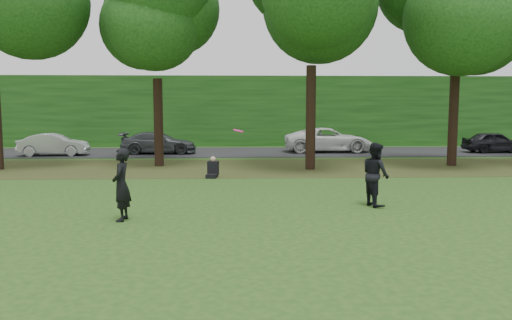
% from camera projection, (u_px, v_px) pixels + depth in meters
% --- Properties ---
extents(ground, '(120.00, 120.00, 0.00)m').
position_uv_depth(ground, '(204.00, 246.00, 10.08)').
color(ground, '#234616').
rests_on(ground, ground).
extents(leaf_litter, '(60.00, 7.00, 0.01)m').
position_uv_depth(leaf_litter, '(222.00, 168.00, 22.99)').
color(leaf_litter, '#3C2B15').
rests_on(leaf_litter, ground).
extents(street, '(70.00, 7.00, 0.02)m').
position_uv_depth(street, '(225.00, 152.00, 30.94)').
color(street, black).
rests_on(street, ground).
extents(far_hedge, '(70.00, 3.00, 5.00)m').
position_uv_depth(far_hedge, '(227.00, 111.00, 36.64)').
color(far_hedge, '#164012').
rests_on(far_hedge, ground).
extents(player_left, '(0.44, 0.66, 1.79)m').
position_uv_depth(player_left, '(121.00, 185.00, 12.20)').
color(player_left, black).
rests_on(player_left, ground).
extents(player_right, '(0.87, 1.01, 1.80)m').
position_uv_depth(player_right, '(376.00, 174.00, 14.07)').
color(player_right, black).
rests_on(player_right, ground).
extents(parked_cars, '(39.94, 3.87, 1.49)m').
position_uv_depth(parked_cars, '(212.00, 142.00, 29.89)').
color(parked_cars, black).
rests_on(parked_cars, street).
extents(frisbee, '(0.36, 0.36, 0.10)m').
position_uv_depth(frisbee, '(238.00, 131.00, 12.69)').
color(frisbee, '#FF1584').
rests_on(frisbee, ground).
extents(seated_person, '(0.51, 0.78, 0.83)m').
position_uv_depth(seated_person, '(213.00, 169.00, 19.89)').
color(seated_person, black).
rests_on(seated_person, ground).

